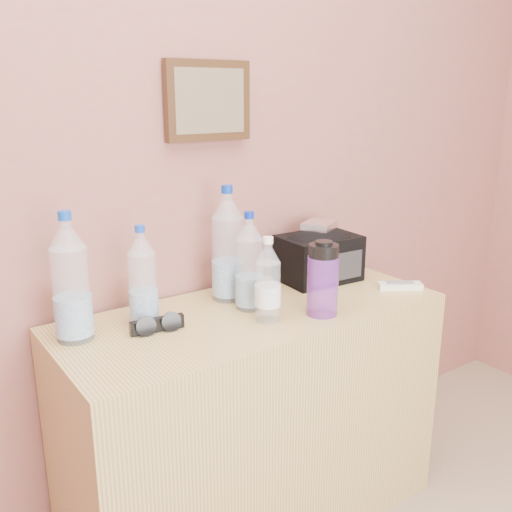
{
  "coord_description": "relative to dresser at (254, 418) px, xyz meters",
  "views": [
    {
      "loc": [
        -0.65,
        0.35,
        1.43
      ],
      "look_at": [
        0.31,
        1.71,
        0.95
      ],
      "focal_mm": 40.0,
      "sensor_mm": 36.0,
      "label": 1
    }
  ],
  "objects": [
    {
      "name": "picture_frame",
      "position": [
        0.0,
        0.25,
        1.02
      ],
      "size": [
        0.3,
        0.03,
        0.25
      ],
      "primitive_type": null,
      "color": "#382311",
      "rests_on": "room_shell"
    },
    {
      "name": "dresser",
      "position": [
        0.0,
        0.0,
        0.0
      ],
      "size": [
        1.23,
        0.51,
        0.77
      ],
      "primitive_type": "cube",
      "color": "#AB8A4D",
      "rests_on": "ground"
    },
    {
      "name": "pet_large_a",
      "position": [
        -0.53,
        0.1,
        0.54
      ],
      "size": [
        0.1,
        0.1,
        0.36
      ],
      "rotation": [
        0.0,
        0.0,
        -0.18
      ],
      "color": "#CEEAFF",
      "rests_on": "dresser"
    },
    {
      "name": "pet_large_b",
      "position": [
        -0.32,
        0.09,
        0.52
      ],
      "size": [
        0.08,
        0.08,
        0.3
      ],
      "rotation": [
        0.0,
        0.0,
        -0.04
      ],
      "color": "white",
      "rests_on": "dresser"
    },
    {
      "name": "pet_large_c",
      "position": [
        -0.01,
        0.13,
        0.55
      ],
      "size": [
        0.1,
        0.1,
        0.38
      ],
      "rotation": [
        0.0,
        0.0,
        0.19
      ],
      "color": "#C7ECFD",
      "rests_on": "dresser"
    },
    {
      "name": "pet_large_d",
      "position": [
        -0.0,
        0.02,
        0.52
      ],
      "size": [
        0.08,
        0.08,
        0.31
      ],
      "rotation": [
        0.0,
        0.0,
        -0.06
      ],
      "color": "white",
      "rests_on": "dresser"
    },
    {
      "name": "pet_small",
      "position": [
        -0.01,
        -0.09,
        0.5
      ],
      "size": [
        0.07,
        0.07,
        0.26
      ],
      "rotation": [
        0.0,
        0.0,
        0.09
      ],
      "color": "white",
      "rests_on": "dresser"
    },
    {
      "name": "nalgene_bottle",
      "position": [
        0.15,
        -0.15,
        0.5
      ],
      "size": [
        0.1,
        0.1,
        0.23
      ],
      "rotation": [
        0.0,
        0.0,
        0.23
      ],
      "color": "purple",
      "rests_on": "dresser"
    },
    {
      "name": "sunglasses",
      "position": [
        -0.32,
        0.02,
        0.4
      ],
      "size": [
        0.16,
        0.08,
        0.04
      ],
      "primitive_type": null,
      "rotation": [
        0.0,
        0.0,
        -0.13
      ],
      "color": "black",
      "rests_on": "dresser"
    },
    {
      "name": "ac_remote",
      "position": [
        0.53,
        -0.13,
        0.39
      ],
      "size": [
        0.15,
        0.12,
        0.02
      ],
      "primitive_type": "cube",
      "rotation": [
        0.0,
        0.0,
        -0.58
      ],
      "color": "silver",
      "rests_on": "dresser"
    },
    {
      "name": "toiletry_bag",
      "position": [
        0.37,
        0.11,
        0.48
      ],
      "size": [
        0.29,
        0.21,
        0.19
      ],
      "primitive_type": null,
      "rotation": [
        0.0,
        0.0,
        -0.06
      ],
      "color": "black",
      "rests_on": "dresser"
    },
    {
      "name": "foil_packet",
      "position": [
        0.38,
        0.13,
        0.58
      ],
      "size": [
        0.15,
        0.14,
        0.02
      ],
      "primitive_type": "cube",
      "rotation": [
        0.0,
        0.0,
        0.49
      ],
      "color": "silver",
      "rests_on": "toiletry_bag"
    }
  ]
}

